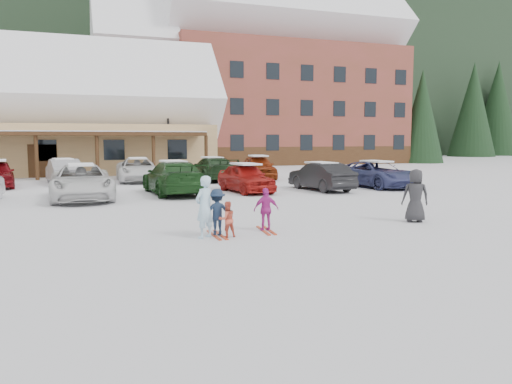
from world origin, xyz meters
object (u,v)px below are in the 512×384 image
object	(u,v)px
parked_car_12	(258,167)
child_navy	(217,212)
parked_car_3	(173,178)
parked_car_10	(138,170)
child_magenta	(266,209)
alpine_hotel	(265,82)
parked_car_6	(376,174)
adult_skier	(204,207)
parked_car_5	(321,176)
day_lodge	(16,120)
bystander_dark	(415,196)
toddler_red	(227,219)
parked_car_9	(63,171)
lamp_post	(168,126)
parked_car_4	(246,178)
parked_car_11	(212,169)
parked_car_2	(82,182)

from	to	relation	value
parked_car_12	child_navy	bearing A→B (deg)	-106.13
parked_car_3	parked_car_10	size ratio (longest dim) A/B	1.04
child_magenta	alpine_hotel	bearing A→B (deg)	-104.37
parked_car_10	parked_car_6	bearing A→B (deg)	-32.23
child_magenta	parked_car_10	bearing A→B (deg)	-78.83
adult_skier	parked_car_5	size ratio (longest dim) A/B	0.39
day_lodge	child_magenta	world-z (taller)	day_lodge
child_navy	bystander_dark	xyz separation A→B (m)	(6.37, 0.06, 0.20)
toddler_red	parked_car_6	bearing A→B (deg)	-142.59
child_magenta	bystander_dark	size ratio (longest dim) A/B	0.74
alpine_hotel	day_lodge	bearing A→B (deg)	-156.67
child_magenta	parked_car_10	xyz separation A→B (m)	(-1.64, 17.72, 0.10)
alpine_hotel	parked_car_9	xyz separation A→B (m)	(-19.85, -20.29, -7.92)
parked_car_10	parked_car_5	bearing A→B (deg)	-43.94
child_magenta	parked_car_12	xyz separation A→B (m)	(5.92, 17.26, 0.14)
lamp_post	day_lodge	bearing A→B (deg)	162.85
toddler_red	parked_car_4	xyz separation A→B (m)	(3.92, 10.36, 0.22)
parked_car_6	parked_car_11	size ratio (longest dim) A/B	1.01
alpine_hotel	adult_skier	bearing A→B (deg)	-112.48
parked_car_9	parked_car_12	xyz separation A→B (m)	(11.75, -0.44, 0.03)
alpine_hotel	parked_car_3	distance (m)	32.51
adult_skier	parked_car_4	bearing A→B (deg)	-148.27
alpine_hotel	parked_car_4	world-z (taller)	alpine_hotel
bystander_dark	parked_car_4	size ratio (longest dim) A/B	0.41
lamp_post	parked_car_11	distance (m)	8.47
day_lodge	lamp_post	bearing A→B (deg)	-17.15
parked_car_6	child_magenta	bearing A→B (deg)	-142.55
adult_skier	parked_car_4	xyz separation A→B (m)	(4.51, 10.27, -0.13)
day_lodge	parked_car_2	size ratio (longest dim) A/B	5.38
toddler_red	parked_car_3	distance (m)	10.66
child_magenta	lamp_post	bearing A→B (deg)	-87.36
adult_skier	parked_car_12	world-z (taller)	adult_skier
parked_car_5	parked_car_10	distance (m)	11.59
parked_car_4	child_navy	bearing A→B (deg)	-119.07
parked_car_5	parked_car_10	xyz separation A→B (m)	(-8.12, 8.28, 0.01)
bystander_dark	parked_car_5	bearing A→B (deg)	-75.52
parked_car_5	day_lodge	bearing A→B (deg)	-55.57
alpine_hotel	lamp_post	world-z (taller)	alpine_hotel
parked_car_2	parked_car_5	world-z (taller)	parked_car_2
parked_car_5	parked_car_11	world-z (taller)	parked_car_11
adult_skier	bystander_dark	size ratio (longest dim) A/B	0.99
toddler_red	child_navy	size ratio (longest dim) A/B	0.76
child_navy	parked_car_9	distance (m)	18.41
toddler_red	parked_car_10	bearing A→B (deg)	-94.20
parked_car_3	parked_car_10	bearing A→B (deg)	-86.86
bystander_dark	parked_car_9	xyz separation A→B (m)	(-10.73, 17.82, -0.12)
day_lodge	child_magenta	xyz separation A→B (m)	(9.25, -27.95, -3.33)
child_navy	child_magenta	bearing A→B (deg)	-171.83
parked_car_9	child_navy	bearing A→B (deg)	94.27
parked_car_4	lamp_post	bearing A→B (deg)	88.00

